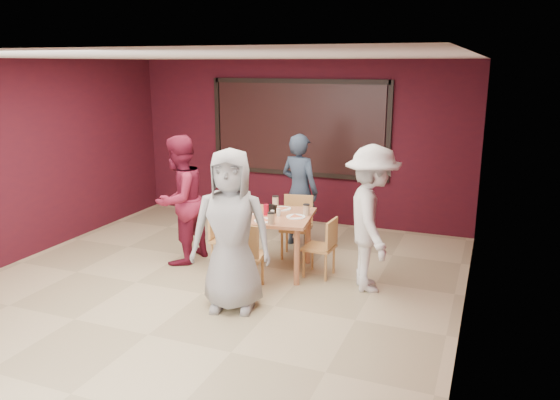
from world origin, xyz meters
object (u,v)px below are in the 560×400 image
at_px(chair_left, 222,235).
at_px(diner_front, 231,231).
at_px(chair_right, 324,244).
at_px(chair_back, 297,222).
at_px(dining_table, 273,222).
at_px(diner_right, 372,219).
at_px(chair_front, 244,253).
at_px(diner_back, 300,191).
at_px(diner_left, 180,200).

distance_m(chair_left, diner_front, 1.41).
bearing_deg(chair_right, diner_front, -118.21).
bearing_deg(chair_back, chair_right, -46.87).
distance_m(dining_table, chair_back, 0.74).
relative_size(chair_back, diner_right, 0.49).
bearing_deg(chair_front, diner_front, -81.96).
relative_size(chair_front, diner_right, 0.49).
xyz_separation_m(chair_back, chair_right, (0.61, -0.65, -0.05)).
height_order(chair_right, diner_right, diner_right).
height_order(dining_table, diner_right, diner_right).
distance_m(chair_front, chair_right, 1.13).
height_order(chair_right, diner_front, diner_front).
height_order(chair_back, chair_left, chair_back).
relative_size(chair_left, chair_right, 1.02).
distance_m(chair_front, diner_back, 1.96).
xyz_separation_m(chair_right, diner_left, (-2.03, -0.20, 0.45)).
distance_m(chair_left, diner_right, 2.10).
bearing_deg(chair_right, diner_right, -14.40).
distance_m(dining_table, chair_left, 0.76).
bearing_deg(chair_front, diner_back, 89.20).
height_order(chair_back, diner_back, diner_back).
bearing_deg(chair_right, chair_back, 133.13).
xyz_separation_m(chair_front, diner_front, (0.06, -0.45, 0.42)).
xyz_separation_m(chair_left, diner_left, (-0.63, -0.03, 0.44)).
xyz_separation_m(diner_front, diner_back, (-0.04, 2.38, -0.06)).
relative_size(chair_back, diner_front, 0.47).
xyz_separation_m(chair_right, diner_front, (-0.69, -1.29, 0.48)).
relative_size(dining_table, diner_right, 0.63).
bearing_deg(diner_right, diner_left, 68.89).
bearing_deg(diner_back, dining_table, 108.56).
bearing_deg(diner_front, diner_right, 24.70).
distance_m(chair_left, diner_back, 1.48).
relative_size(chair_front, chair_right, 1.13).
height_order(dining_table, diner_back, diner_back).
bearing_deg(dining_table, diner_front, -90.27).
bearing_deg(diner_right, chair_front, 93.95).
bearing_deg(chair_right, chair_left, -173.37).
relative_size(chair_back, chair_left, 1.10).
xyz_separation_m(diner_back, diner_right, (1.37, -1.25, 0.04)).
bearing_deg(diner_right, diner_front, 108.30).
height_order(chair_left, chair_right, chair_left).
xyz_separation_m(dining_table, diner_left, (-1.35, -0.13, 0.21)).
bearing_deg(dining_table, diner_left, -174.33).
height_order(dining_table, chair_left, dining_table).
bearing_deg(chair_right, chair_front, -131.96).
relative_size(dining_table, chair_back, 1.29).
relative_size(dining_table, chair_left, 1.42).
height_order(chair_left, diner_right, diner_right).
distance_m(diner_back, diner_left, 1.83).
xyz_separation_m(chair_left, diner_back, (0.67, 1.25, 0.41)).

